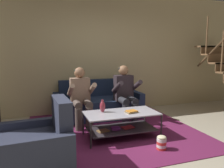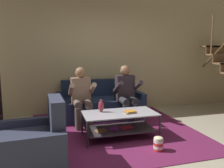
{
  "view_description": "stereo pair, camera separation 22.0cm",
  "coord_description": "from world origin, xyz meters",
  "px_view_note": "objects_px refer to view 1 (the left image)",
  "views": [
    {
      "loc": [
        -1.18,
        -2.73,
        1.43
      ],
      "look_at": [
        0.13,
        1.14,
        0.85
      ],
      "focal_mm": 35.0,
      "sensor_mm": 36.0,
      "label": 1
    },
    {
      "loc": [
        -0.97,
        -2.8,
        1.43
      ],
      "look_at": [
        0.13,
        1.14,
        0.85
      ],
      "focal_mm": 35.0,
      "sensor_mm": 36.0,
      "label": 2
    }
  ],
  "objects_px": {
    "person_seated_left": "(81,94)",
    "person_seated_right": "(125,91)",
    "coffee_table": "(121,121)",
    "armchair": "(36,148)",
    "couch": "(98,105)",
    "popcorn_tub": "(162,143)",
    "book_stack": "(131,112)",
    "vase": "(103,106)"
  },
  "relations": [
    {
      "from": "person_seated_left",
      "to": "person_seated_right",
      "type": "relative_size",
      "value": 0.98
    },
    {
      "from": "coffee_table",
      "to": "armchair",
      "type": "xyz_separation_m",
      "value": [
        -1.36,
        -0.66,
        -0.01
      ]
    },
    {
      "from": "couch",
      "to": "person_seated_left",
      "type": "height_order",
      "value": "person_seated_left"
    },
    {
      "from": "person_seated_right",
      "to": "person_seated_left",
      "type": "bearing_deg",
      "value": -179.86
    },
    {
      "from": "person_seated_left",
      "to": "popcorn_tub",
      "type": "height_order",
      "value": "person_seated_left"
    },
    {
      "from": "couch",
      "to": "person_seated_left",
      "type": "bearing_deg",
      "value": -132.4
    },
    {
      "from": "person_seated_right",
      "to": "book_stack",
      "type": "xyz_separation_m",
      "value": [
        -0.25,
        -0.88,
        -0.19
      ]
    },
    {
      "from": "coffee_table",
      "to": "armchair",
      "type": "distance_m",
      "value": 1.51
    },
    {
      "from": "coffee_table",
      "to": "popcorn_tub",
      "type": "xyz_separation_m",
      "value": [
        0.4,
        -0.65,
        -0.18
      ]
    },
    {
      "from": "person_seated_right",
      "to": "coffee_table",
      "type": "height_order",
      "value": "person_seated_right"
    },
    {
      "from": "book_stack",
      "to": "popcorn_tub",
      "type": "bearing_deg",
      "value": -68.7
    },
    {
      "from": "coffee_table",
      "to": "book_stack",
      "type": "xyz_separation_m",
      "value": [
        0.16,
        -0.06,
        0.16
      ]
    },
    {
      "from": "vase",
      "to": "armchair",
      "type": "distance_m",
      "value": 1.36
    },
    {
      "from": "couch",
      "to": "coffee_table",
      "type": "height_order",
      "value": "couch"
    },
    {
      "from": "vase",
      "to": "book_stack",
      "type": "height_order",
      "value": "vase"
    },
    {
      "from": "coffee_table",
      "to": "armchair",
      "type": "bearing_deg",
      "value": -154.03
    },
    {
      "from": "vase",
      "to": "armchair",
      "type": "relative_size",
      "value": 0.23
    },
    {
      "from": "couch",
      "to": "person_seated_right",
      "type": "height_order",
      "value": "person_seated_right"
    },
    {
      "from": "person_seated_right",
      "to": "book_stack",
      "type": "height_order",
      "value": "person_seated_right"
    },
    {
      "from": "coffee_table",
      "to": "person_seated_left",
      "type": "bearing_deg",
      "value": 122.76
    },
    {
      "from": "vase",
      "to": "popcorn_tub",
      "type": "distance_m",
      "value": 1.12
    },
    {
      "from": "coffee_table",
      "to": "book_stack",
      "type": "height_order",
      "value": "book_stack"
    },
    {
      "from": "person_seated_right",
      "to": "popcorn_tub",
      "type": "xyz_separation_m",
      "value": [
        -0.01,
        -1.47,
        -0.53
      ]
    },
    {
      "from": "person_seated_right",
      "to": "vase",
      "type": "distance_m",
      "value": 0.98
    },
    {
      "from": "vase",
      "to": "book_stack",
      "type": "distance_m",
      "value": 0.5
    },
    {
      "from": "person_seated_left",
      "to": "person_seated_right",
      "type": "distance_m",
      "value": 0.94
    },
    {
      "from": "popcorn_tub",
      "to": "book_stack",
      "type": "bearing_deg",
      "value": 111.3
    },
    {
      "from": "person_seated_left",
      "to": "armchair",
      "type": "distance_m",
      "value": 1.73
    },
    {
      "from": "person_seated_left",
      "to": "coffee_table",
      "type": "xyz_separation_m",
      "value": [
        0.53,
        -0.82,
        -0.34
      ]
    },
    {
      "from": "coffee_table",
      "to": "vase",
      "type": "distance_m",
      "value": 0.4
    },
    {
      "from": "couch",
      "to": "vase",
      "type": "height_order",
      "value": "couch"
    },
    {
      "from": "coffee_table",
      "to": "couch",
      "type": "bearing_deg",
      "value": 92.48
    },
    {
      "from": "vase",
      "to": "coffee_table",
      "type": "bearing_deg",
      "value": -24.6
    },
    {
      "from": "person_seated_left",
      "to": "armchair",
      "type": "bearing_deg",
      "value": -119.4
    },
    {
      "from": "coffee_table",
      "to": "popcorn_tub",
      "type": "bearing_deg",
      "value": -58.86
    },
    {
      "from": "person_seated_right",
      "to": "coffee_table",
      "type": "xyz_separation_m",
      "value": [
        -0.41,
        -0.82,
        -0.35
      ]
    },
    {
      "from": "person_seated_left",
      "to": "popcorn_tub",
      "type": "bearing_deg",
      "value": -57.95
    },
    {
      "from": "person_seated_left",
      "to": "armchair",
      "type": "relative_size",
      "value": 1.24
    },
    {
      "from": "couch",
      "to": "person_seated_left",
      "type": "xyz_separation_m",
      "value": [
        -0.47,
        -0.51,
        0.35
      ]
    },
    {
      "from": "person_seated_left",
      "to": "person_seated_right",
      "type": "height_order",
      "value": "person_seated_right"
    },
    {
      "from": "book_stack",
      "to": "armchair",
      "type": "height_order",
      "value": "armchair"
    },
    {
      "from": "coffee_table",
      "to": "popcorn_tub",
      "type": "relative_size",
      "value": 5.55
    }
  ]
}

